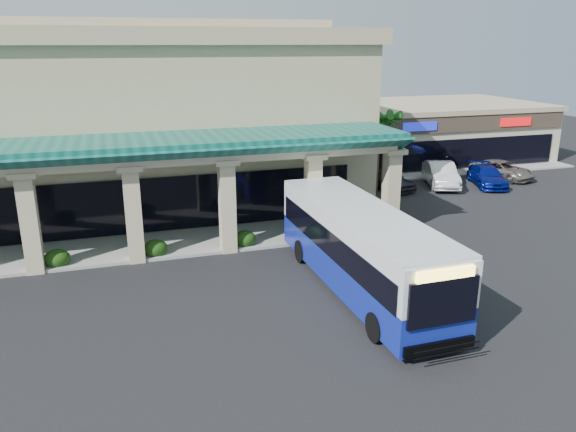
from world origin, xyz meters
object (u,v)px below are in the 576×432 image
object	(u,v)px
car_white	(441,174)
pedestrian	(456,278)
car_gray	(502,170)
car_red	(487,176)
transit_bus	(361,251)
car_silver	(389,179)

from	to	relation	value
car_white	pedestrian	bearing A→B (deg)	-100.53
car_white	car_gray	world-z (taller)	car_white
car_red	car_white	bearing A→B (deg)	-176.42
pedestrian	car_white	world-z (taller)	car_white
transit_bus	car_red	world-z (taller)	transit_bus
car_red	car_gray	size ratio (longest dim) A/B	0.99
pedestrian	car_gray	bearing A→B (deg)	2.09
car_red	car_gray	distance (m)	2.92
pedestrian	car_white	size ratio (longest dim) A/B	0.30
car_white	car_red	size ratio (longest dim) A/B	1.08
car_red	car_gray	bearing A→B (deg)	50.31
car_silver	transit_bus	bearing A→B (deg)	-138.22
pedestrian	car_silver	bearing A→B (deg)	25.65
car_red	car_gray	world-z (taller)	car_red
transit_bus	car_white	bearing A→B (deg)	47.49
car_red	car_gray	xyz separation A→B (m)	(2.50, 1.52, -0.02)
pedestrian	car_red	size ratio (longest dim) A/B	0.32
car_gray	car_silver	bearing A→B (deg)	164.62
transit_bus	car_white	world-z (taller)	transit_bus
pedestrian	car_white	xyz separation A→B (m)	(9.68, 16.55, 0.08)
car_white	car_red	distance (m)	3.46
pedestrian	car_red	bearing A→B (deg)	4.43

